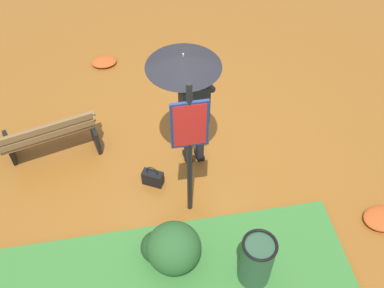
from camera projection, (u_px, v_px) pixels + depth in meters
The scene contains 10 objects.
ground_plane at pixel (184, 159), 6.91m from camera, with size 18.00×18.00×0.00m, color brown.
person_with_umbrella at pixel (188, 83), 5.74m from camera, with size 0.96×0.96×2.04m.
info_sign_post at pixel (190, 139), 5.24m from camera, with size 0.44×0.07×2.30m.
handbag at pixel (153, 178), 6.52m from camera, with size 0.33×0.27×0.37m.
park_bench at pixel (50, 136), 6.68m from camera, with size 1.43×0.71×0.75m.
trash_bin at pixel (256, 261), 5.33m from camera, with size 0.42×0.42×0.83m.
shrub_cluster at pixel (171, 248), 5.59m from camera, with size 0.76×0.69×0.62m.
leaf_pile_near_person at pixel (382, 218), 6.14m from camera, with size 0.53×0.42×0.12m.
leaf_pile_by_bench at pixel (179, 59), 8.44m from camera, with size 0.61×0.49×0.13m.
leaf_pile_far_path at pixel (104, 62), 8.42m from camera, with size 0.47×0.38×0.10m.
Camera 1 is at (0.62, 4.34, 5.34)m, focal length 41.93 mm.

